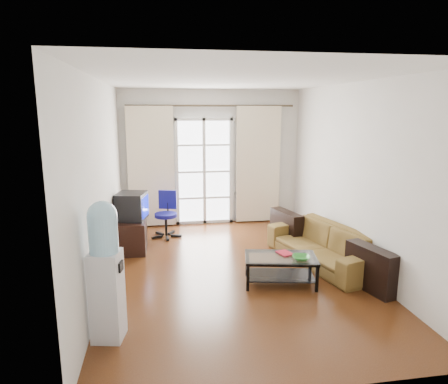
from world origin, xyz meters
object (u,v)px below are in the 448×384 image
Objects in this scene: sofa at (322,245)px; coffee_table at (280,266)px; task_chair at (166,223)px; tv_stand at (132,235)px; water_cooler at (105,269)px; crt_tv at (130,206)px.

sofa is 2.05× the size of coffee_table.
task_chair reaches higher than coffee_table.
tv_stand is at bearing 141.46° from coffee_table.
crt_tv is at bearing 99.48° from water_cooler.
crt_tv is at bearing -125.28° from sofa.
crt_tv is at bearing -119.91° from task_chair.
sofa is 1.46× the size of water_cooler.
coffee_table is 1.45× the size of tv_stand.
sofa is at bearing 39.24° from water_cooler.
crt_tv is 0.68× the size of task_chair.
coffee_table is 2.73m from task_chair.
tv_stand is at bearing -117.55° from task_chair.
sofa is 3.41m from water_cooler.
task_chair is at bearing 89.72° from water_cooler.
crt_tv is (-2.05, 1.69, 0.50)m from coffee_table.
task_chair is at bearing 49.72° from tv_stand.
water_cooler reaches higher than coffee_table.
tv_stand is (-2.06, 1.64, 0.01)m from coffee_table.
task_chair is at bearing -141.00° from sofa.
water_cooler reaches higher than tv_stand.
task_chair is at bearing 122.52° from coffee_table.
water_cooler reaches higher than crt_tv.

